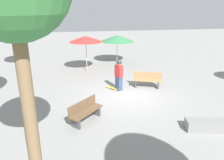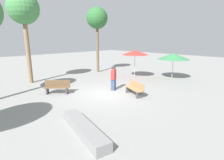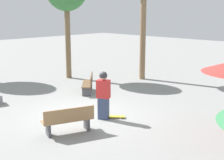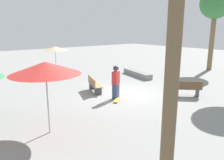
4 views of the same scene
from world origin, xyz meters
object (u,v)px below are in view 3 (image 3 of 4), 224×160
skateboard (114,116)px  bench_near (68,120)px  skater_main (103,94)px  bench_far (89,84)px

skateboard → bench_near: size_ratio=0.44×
skateboard → bench_near: 2.02m
skater_main → bench_far: (-3.09, 2.02, -0.50)m
skater_main → skateboard: skater_main is taller
bench_near → bench_far: same height
skater_main → skateboard: size_ratio=2.33×
skateboard → bench_far: (-3.29, 1.71, 0.37)m
skater_main → bench_far: 3.72m
skater_main → bench_near: skater_main is taller
skater_main → bench_near: (0.17, -1.68, -0.50)m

